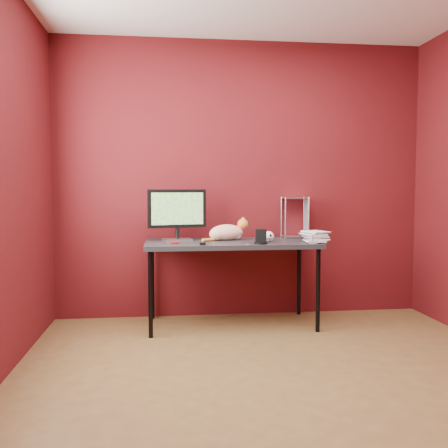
{
  "coord_description": "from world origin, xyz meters",
  "views": [
    {
      "loc": [
        -0.73,
        -2.96,
        1.21
      ],
      "look_at": [
        -0.24,
        1.15,
        0.92
      ],
      "focal_mm": 40.0,
      "sensor_mm": 36.0,
      "label": 1
    }
  ],
  "objects": [
    {
      "name": "washer",
      "position": [
        -0.05,
        1.08,
        0.75
      ],
      "size": [
        0.04,
        0.04,
        0.0
      ],
      "primitive_type": "cylinder",
      "color": "silver",
      "rests_on": "desk"
    },
    {
      "name": "cat",
      "position": [
        -0.18,
        1.46,
        0.82
      ],
      "size": [
        0.43,
        0.22,
        0.21
      ],
      "rotation": [
        0.0,
        0.0,
        0.15
      ],
      "color": "orange",
      "rests_on": "desk"
    },
    {
      "name": "desk",
      "position": [
        -0.15,
        1.37,
        0.7
      ],
      "size": [
        1.5,
        0.7,
        0.75
      ],
      "color": "black",
      "rests_on": "ground"
    },
    {
      "name": "monitor",
      "position": [
        -0.62,
        1.46,
        1.0
      ],
      "size": [
        0.52,
        0.22,
        0.45
      ],
      "rotation": [
        0.0,
        0.0,
        0.23
      ],
      "color": "silver",
      "rests_on": "desk"
    },
    {
      "name": "wire_rack",
      "position": [
        0.5,
        1.65,
        0.94
      ],
      "size": [
        0.23,
        0.19,
        0.38
      ],
      "rotation": [
        0.0,
        0.0,
        -0.03
      ],
      "color": "silver",
      "rests_on": "desk"
    },
    {
      "name": "book_stack",
      "position": [
        0.47,
        1.18,
        1.3
      ],
      "size": [
        0.23,
        0.26,
        1.11
      ],
      "rotation": [
        0.0,
        0.0,
        0.12
      ],
      "color": "beige",
      "rests_on": "desk"
    },
    {
      "name": "skull_mug",
      "position": [
        0.16,
        1.27,
        0.8
      ],
      "size": [
        0.1,
        0.1,
        0.09
      ],
      "rotation": [
        0.0,
        0.0,
        -0.32
      ],
      "color": "white",
      "rests_on": "desk"
    },
    {
      "name": "speaker",
      "position": [
        0.07,
        1.12,
        0.81
      ],
      "size": [
        0.11,
        0.11,
        0.13
      ],
      "rotation": [
        0.0,
        0.0,
        -0.12
      ],
      "color": "black",
      "rests_on": "desk"
    },
    {
      "name": "black_gadget",
      "position": [
        -0.42,
        1.08,
        0.76
      ],
      "size": [
        0.05,
        0.04,
        0.02
      ],
      "primitive_type": "cube",
      "rotation": [
        0.0,
        0.0,
        -0.18
      ],
      "color": "black",
      "rests_on": "desk"
    },
    {
      "name": "pocket_knife",
      "position": [
        -0.65,
        1.19,
        0.76
      ],
      "size": [
        0.08,
        0.05,
        0.02
      ],
      "primitive_type": "cube",
      "rotation": [
        0.0,
        0.0,
        0.41
      ],
      "color": "#A40C0F",
      "rests_on": "desk"
    },
    {
      "name": "room",
      "position": [
        0.0,
        0.0,
        1.45
      ],
      "size": [
        3.52,
        3.52,
        2.61
      ],
      "color": "brown",
      "rests_on": "ground"
    }
  ]
}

